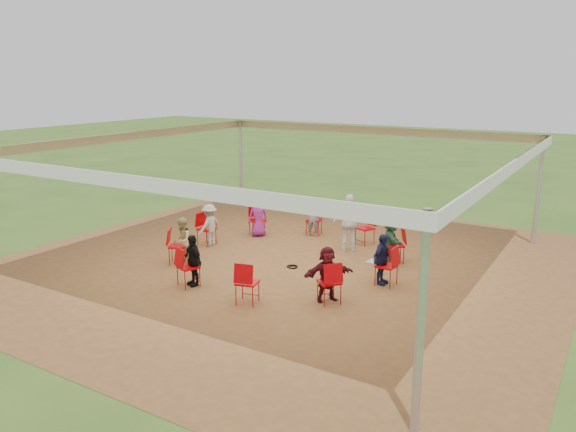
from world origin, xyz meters
The scene contains 24 objects.
ground centered at (0.00, 0.00, 0.00)m, with size 80.00×80.00×0.00m, color #37591C.
dirt_patch centered at (0.00, 0.00, 0.01)m, with size 13.00×13.00×0.00m, color brown.
tent centered at (0.00, 0.00, 2.37)m, with size 10.33×10.33×3.00m.
chair_0 centered at (2.70, -0.18, 0.45)m, with size 0.42×0.44×0.90m, color #BB0005, non-canonical shape.
chair_1 centered at (2.29, 1.44, 0.45)m, with size 0.42×0.44×0.90m, color #BB0005, non-canonical shape.
chair_2 centered at (1.01, 2.51, 0.45)m, with size 0.42×0.44×0.90m, color #BB0005, non-canonical shape.
chair_3 centered at (-0.66, 2.62, 0.45)m, with size 0.42×0.44×0.90m, color #BB0005, non-canonical shape.
chair_4 centered at (-2.07, 1.73, 0.45)m, with size 0.42×0.44×0.90m, color #BB0005, non-canonical shape.
chair_5 centered at (-2.70, 0.18, 0.45)m, with size 0.42×0.44×0.90m, color #BB0005, non-canonical shape.
chair_6 centered at (-2.29, -1.44, 0.45)m, with size 0.42×0.44×0.90m, color #BB0005, non-canonical shape.
chair_7 centered at (-1.01, -2.51, 0.45)m, with size 0.42×0.44×0.90m, color #BB0005, non-canonical shape.
chair_8 centered at (0.66, -2.62, 0.45)m, with size 0.42×0.44×0.90m, color #BB0005, non-canonical shape.
chair_9 centered at (2.07, -1.73, 0.45)m, with size 0.42×0.44×0.90m, color #BB0005, non-canonical shape.
person_seated_0 centered at (2.58, -0.18, 0.59)m, with size 0.68×0.35×1.16m, color #191B3F.
person_seated_1 centered at (2.19, 1.37, 0.59)m, with size 1.08×0.40×1.16m, color #284F36.
person_seated_2 centered at (-0.63, 2.50, 0.59)m, with size 0.42×0.28×1.16m, color slate.
person_seated_3 centered at (-1.98, 1.66, 0.59)m, with size 0.57×0.32×1.16m, color #862176.
person_seated_4 centered at (-2.58, 0.18, 0.59)m, with size 0.75×0.37×1.16m, color #9D9A8B.
person_seated_5 centered at (-2.19, -1.37, 0.59)m, with size 0.56×0.32×1.16m, color tan.
person_seated_6 centered at (-0.96, -2.40, 0.59)m, with size 0.68×0.35×1.16m, color black.
person_seated_7 centered at (1.98, -1.66, 0.59)m, with size 1.08×0.40×1.16m, color #450B12.
standing_person centered at (0.90, 1.74, 0.77)m, with size 0.90×0.46×1.53m, color white.
cable_coil centered at (0.31, -0.23, 0.02)m, with size 0.36×0.36×0.03m.
laptop centered at (2.41, -0.16, 0.56)m, with size 0.27×0.34×0.22m.
Camera 1 is at (6.93, -11.36, 4.50)m, focal length 35.00 mm.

